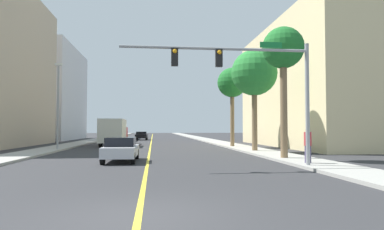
{
  "coord_description": "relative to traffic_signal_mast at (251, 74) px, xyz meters",
  "views": [
    {
      "loc": [
        0.32,
        -7.81,
        1.93
      ],
      "look_at": [
        3.01,
        16.57,
        2.86
      ],
      "focal_mm": 32.66,
      "sensor_mm": 36.0,
      "label": 1
    }
  ],
  "objects": [
    {
      "name": "lane_marking_center",
      "position": [
        -4.97,
        33.54,
        -4.54
      ],
      "size": [
        0.16,
        144.0,
        0.01
      ],
      "primitive_type": "cube",
      "color": "yellow",
      "rests_on": "ground"
    },
    {
      "name": "palm_mid",
      "position": [
        3.47,
        11.17,
        1.82
      ],
      "size": [
        3.72,
        3.72,
        8.15
      ],
      "color": "brown",
      "rests_on": "sidewalk_right"
    },
    {
      "name": "delivery_truck",
      "position": [
        -8.9,
        21.8,
        -2.99
      ],
      "size": [
        2.46,
        7.05,
        2.89
      ],
      "rotation": [
        0.0,
        0.0,
        -0.01
      ],
      "color": "red",
      "rests_on": "ground"
    },
    {
      "name": "building_right_near",
      "position": [
        13.04,
        19.89,
        2.03
      ],
      "size": [
        10.32,
        23.96,
        13.14
      ],
      "primitive_type": "cube",
      "color": "beige",
      "rests_on": "ground"
    },
    {
      "name": "car_black",
      "position": [
        -6.6,
        41.83,
        -3.81
      ],
      "size": [
        2.0,
        4.36,
        1.37
      ],
      "rotation": [
        0.0,
        0.0,
        -0.03
      ],
      "color": "black",
      "rests_on": "ground"
    },
    {
      "name": "street_lamp",
      "position": [
        -12.85,
        14.85,
        -0.27
      ],
      "size": [
        0.56,
        0.28,
        7.41
      ],
      "color": "gray",
      "rests_on": "sidewalk_left"
    },
    {
      "name": "car_blue",
      "position": [
        -11.12,
        35.85,
        -3.82
      ],
      "size": [
        1.83,
        3.96,
        1.4
      ],
      "rotation": [
        0.0,
        0.0,
        3.11
      ],
      "color": "#1E389E",
      "rests_on": "ground"
    },
    {
      "name": "ground",
      "position": [
        -4.97,
        33.54,
        -4.54
      ],
      "size": [
        192.0,
        192.0,
        0.0
      ],
      "primitive_type": "plane",
      "color": "#2D2D30"
    },
    {
      "name": "car_silver",
      "position": [
        -6.5,
        4.29,
        -3.81
      ],
      "size": [
        1.87,
        4.49,
        1.41
      ],
      "rotation": [
        0.0,
        0.0,
        -0.01
      ],
      "color": "#BCBCC1",
      "rests_on": "ground"
    },
    {
      "name": "sidewalk_left",
      "position": [
        -13.72,
        33.54,
        -4.47
      ],
      "size": [
        2.74,
        168.0,
        0.15
      ],
      "primitive_type": "cube",
      "color": "#9E9B93",
      "rests_on": "ground"
    },
    {
      "name": "palm_far",
      "position": [
        3.22,
        18.11,
        1.88
      ],
      "size": [
        2.98,
        2.98,
        7.89
      ],
      "color": "brown",
      "rests_on": "sidewalk_right"
    },
    {
      "name": "pedestrian",
      "position": [
        3.25,
        0.95,
        -3.47
      ],
      "size": [
        0.38,
        0.38,
        1.83
      ],
      "rotation": [
        0.0,
        0.0,
        3.11
      ],
      "color": "#3F3859",
      "rests_on": "sidewalk_right"
    },
    {
      "name": "traffic_signal_mast",
      "position": [
        0.0,
        0.0,
        0.0
      ],
      "size": [
        9.16,
        0.36,
        5.97
      ],
      "color": "gray",
      "rests_on": "sidewalk_right"
    },
    {
      "name": "building_left_far",
      "position": [
        -24.64,
        45.07,
        3.21
      ],
      "size": [
        13.66,
        19.14,
        15.5
      ],
      "primitive_type": "cube",
      "color": "silver",
      "rests_on": "ground"
    },
    {
      "name": "sidewalk_right",
      "position": [
        3.79,
        33.54,
        -4.47
      ],
      "size": [
        2.74,
        168.0,
        0.15
      ],
      "primitive_type": "cube",
      "color": "#9E9B93",
      "rests_on": "ground"
    },
    {
      "name": "palm_near",
      "position": [
        3.25,
        4.22,
        2.1
      ],
      "size": [
        2.55,
        2.55,
        8.0
      ],
      "color": "brown",
      "rests_on": "sidewalk_right"
    },
    {
      "name": "car_yellow",
      "position": [
        -8.92,
        29.88,
        -3.76
      ],
      "size": [
        1.77,
        4.43,
        1.54
      ],
      "rotation": [
        0.0,
        0.0,
        0.01
      ],
      "color": "gold",
      "rests_on": "ground"
    }
  ]
}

